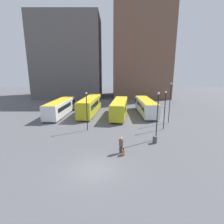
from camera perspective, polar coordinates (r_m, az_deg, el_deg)
ground_plane at (r=16.26m, az=-6.30°, el=-18.26°), size 160.00×160.00×0.00m
building_block_left at (r=61.07m, az=-14.04°, el=16.70°), size 20.34×16.00×24.81m
building_block_right at (r=60.60m, az=9.01°, el=21.09°), size 17.28×16.07×33.49m
bus_0 at (r=35.32m, az=-16.71°, el=1.54°), size 3.40×11.48×2.90m
bus_1 at (r=35.15m, az=-7.42°, el=2.27°), size 3.65×12.04×3.27m
bus_2 at (r=32.99m, az=2.20°, el=1.45°), size 3.88×11.07×3.06m
bus_3 at (r=35.58m, az=10.68°, el=1.95°), size 2.81×11.53×2.88m
traveler at (r=18.57m, az=2.74°, el=-10.25°), size 0.49×0.49×1.79m
suitcase at (r=18.48m, az=3.48°, el=-12.99°), size 0.28×0.42×0.85m
lamp_post_0 at (r=25.03m, az=-8.49°, el=1.20°), size 0.28×0.28×5.56m
lamp_post_1 at (r=21.89m, az=14.37°, el=-0.22°), size 0.28×0.28×6.00m
lamp_post_2 at (r=26.37m, az=16.61°, el=1.52°), size 0.28×0.28×5.66m
lamp_post_3 at (r=29.86m, az=18.16°, el=3.74°), size 0.28×0.28×6.63m
trash_bin at (r=21.82m, az=13.58°, el=-8.73°), size 0.52×0.52×0.85m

